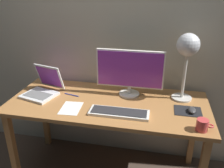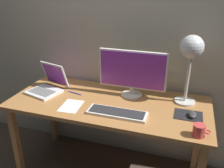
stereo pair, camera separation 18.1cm
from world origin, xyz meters
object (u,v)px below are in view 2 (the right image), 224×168
Objects in this scene: monitor at (132,72)px; pen at (75,93)px; coffee_mug at (199,131)px; mouse at (192,114)px; laptop at (49,83)px; desk_lamp at (191,52)px; keyboard_main at (117,113)px.

monitor is 0.54m from pen.
mouse is at bearing 100.55° from coffee_mug.
laptop reaches higher than coffee_mug.
coffee_mug reaches higher than pen.
laptop is 1.30m from coffee_mug.
mouse is at bearing -5.27° from pen.
coffee_mug reaches higher than mouse.
pen is (-0.92, -0.13, -0.41)m from desk_lamp.
desk_lamp is 3.88× the size of pen.
laptop reaches higher than mouse.
pen is (-1.02, 0.32, -0.04)m from coffee_mug.
pen is (0.24, 0.01, -0.06)m from laptop.
monitor is at bearing 13.25° from pen.
keyboard_main is 0.81× the size of desk_lamp.
keyboard_main is at bearing -26.30° from pen.
monitor is 5.81× the size of mouse.
desk_lamp reaches higher than mouse.
laptop reaches higher than keyboard_main.
desk_lamp is 5.66× the size of mouse.
laptop is 2.55× the size of pen.
keyboard_main is 0.73m from laptop.
monitor is 0.75m from laptop.
coffee_mug is (0.04, -0.23, 0.02)m from mouse.
coffee_mug is 1.07m from pen.
keyboard_main is 0.71m from desk_lamp.
mouse is (0.06, -0.22, -0.40)m from desk_lamp.
desk_lamp is at bearing 105.88° from mouse.
monitor is 1.56× the size of laptop.
mouse is at bearing 14.32° from keyboard_main.
keyboard_main reaches higher than pen.
keyboard_main is at bearing -94.52° from monitor.
desk_lamp reaches higher than pen.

